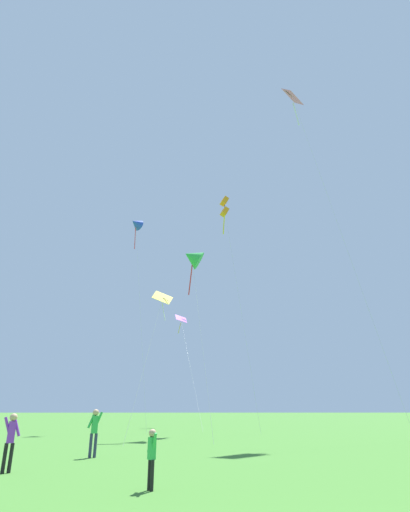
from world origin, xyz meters
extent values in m
cube|color=yellow|center=(-3.97, 24.52, 8.71)|extent=(1.40, 0.66, 1.12)
cylinder|color=#3F382D|center=(-3.97, 24.52, 8.71)|extent=(0.89, 0.36, 0.59)
cylinder|color=silver|center=(-3.84, 24.34, 7.71)|extent=(0.33, 0.44, 1.22)
cylinder|color=silver|center=(-4.56, 21.92, 4.31)|extent=(1.20, 5.21, 8.63)
cone|color=blue|center=(-7.74, 34.70, 18.93)|extent=(1.62, 1.62, 1.31)
cylinder|color=red|center=(-7.74, 34.81, 17.36)|extent=(0.07, 0.27, 2.20)
cylinder|color=silver|center=(-6.50, 32.53, 9.41)|extent=(2.50, 4.36, 18.82)
cube|color=pink|center=(6.93, 27.37, 28.34)|extent=(2.06, 2.32, 1.56)
cylinder|color=#3F382D|center=(6.93, 27.37, 28.34)|extent=(1.62, 0.97, 0.59)
cylinder|color=silver|center=(7.06, 27.22, 26.31)|extent=(0.39, 0.44, 2.63)
cylinder|color=silver|center=(8.83, 25.00, 14.09)|extent=(3.82, 4.76, 28.18)
cube|color=orange|center=(0.99, 33.47, 20.83)|extent=(0.95, 0.94, 0.87)
cube|color=orange|center=(0.99, 33.47, 19.67)|extent=(0.95, 0.94, 0.87)
cylinder|color=#3F382D|center=(0.99, 33.47, 20.25)|extent=(0.05, 0.05, 1.65)
cylinder|color=yellow|center=(0.92, 33.60, 18.46)|extent=(0.28, 0.38, 2.11)
cylinder|color=silver|center=(1.97, 31.25, 10.04)|extent=(1.98, 4.47, 20.09)
cone|color=green|center=(-2.02, 27.11, 12.57)|extent=(1.85, 1.57, 1.89)
cylinder|color=red|center=(-2.14, 27.17, 10.80)|extent=(0.35, 0.24, 2.33)
cylinder|color=silver|center=(-1.38, 23.86, 6.22)|extent=(1.30, 6.50, 12.43)
cube|color=purple|center=(-3.39, 42.96, 11.12)|extent=(1.38, 1.29, 1.01)
cylinder|color=#3F382D|center=(-3.39, 42.96, 11.12)|extent=(1.14, 0.30, 0.38)
cylinder|color=yellow|center=(-3.52, 42.81, 10.05)|extent=(0.35, 0.39, 1.26)
cylinder|color=silver|center=(-2.24, 37.29, 5.51)|extent=(2.31, 11.36, 11.03)
cylinder|color=black|center=(-2.63, 7.93, 0.31)|extent=(0.08, 0.08, 0.62)
cylinder|color=black|center=(-2.70, 8.04, 0.31)|extent=(0.08, 0.08, 0.62)
cube|color=green|center=(-2.67, 7.99, 0.86)|extent=(0.20, 0.21, 0.47)
cylinder|color=green|center=(-2.62, 7.90, 0.97)|extent=(0.16, 0.21, 0.44)
cylinder|color=green|center=(-2.72, 8.07, 0.97)|extent=(0.16, 0.21, 0.44)
sphere|color=tan|center=(-2.67, 7.99, 1.18)|extent=(0.17, 0.17, 0.17)
cylinder|color=#2D3351|center=(-5.42, 14.57, 0.42)|extent=(0.11, 0.11, 0.83)
cylinder|color=#2D3351|center=(-5.58, 14.50, 0.42)|extent=(0.11, 0.11, 0.83)
cube|color=green|center=(-5.50, 14.54, 1.14)|extent=(0.27, 0.26, 0.62)
cylinder|color=green|center=(-5.38, 14.59, 1.30)|extent=(0.29, 0.19, 0.58)
cylinder|color=green|center=(-5.62, 14.48, 1.30)|extent=(0.29, 0.19, 0.58)
sphere|color=tan|center=(-5.50, 14.54, 1.57)|extent=(0.23, 0.23, 0.23)
cylinder|color=black|center=(-7.08, 10.66, 0.39)|extent=(0.10, 0.10, 0.78)
cylinder|color=black|center=(-6.94, 10.73, 0.39)|extent=(0.10, 0.10, 0.78)
cube|color=purple|center=(-7.01, 10.70, 1.07)|extent=(0.25, 0.25, 0.58)
cylinder|color=purple|center=(-7.12, 10.65, 1.21)|extent=(0.27, 0.18, 0.54)
cylinder|color=purple|center=(-6.90, 10.75, 1.21)|extent=(0.27, 0.18, 0.54)
sphere|color=tan|center=(-7.01, 10.70, 1.47)|extent=(0.21, 0.21, 0.21)
camera|label=1|loc=(-1.67, -2.32, 1.70)|focal=28.77mm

